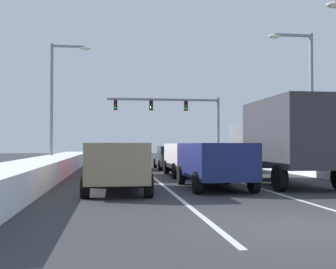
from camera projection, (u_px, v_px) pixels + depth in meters
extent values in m
plane|color=#333335|center=(187.00, 177.00, 21.41)|extent=(120.00, 120.00, 0.00)
cube|color=silver|center=(206.00, 172.00, 24.88)|extent=(0.14, 36.13, 0.01)
cube|color=silver|center=(147.00, 173.00, 24.44)|extent=(0.14, 36.13, 0.01)
cube|color=white|center=(292.00, 166.00, 25.58)|extent=(1.77, 36.13, 0.61)
cube|color=white|center=(53.00, 165.00, 23.77)|extent=(2.16, 36.13, 0.91)
cube|color=slate|center=(260.00, 146.00, 20.00)|extent=(2.35, 2.20, 2.00)
cube|color=#333338|center=(292.00, 133.00, 16.45)|extent=(2.35, 5.00, 2.60)
cylinder|color=black|center=(235.00, 169.00, 20.13)|extent=(0.28, 0.92, 0.92)
cylinder|color=black|center=(281.00, 169.00, 20.42)|extent=(0.28, 0.92, 0.92)
cylinder|color=black|center=(279.00, 178.00, 14.78)|extent=(0.28, 0.92, 0.92)
cube|color=#1E5633|center=(232.00, 161.00, 25.83)|extent=(1.82, 4.50, 0.70)
cube|color=black|center=(232.00, 151.00, 25.70)|extent=(1.64, 2.20, 0.55)
cube|color=red|center=(231.00, 160.00, 23.57)|extent=(0.24, 0.08, 0.14)
cube|color=red|center=(255.00, 160.00, 23.75)|extent=(0.24, 0.08, 0.14)
cylinder|color=black|center=(211.00, 165.00, 27.25)|extent=(0.22, 0.66, 0.66)
cylinder|color=black|center=(238.00, 164.00, 27.48)|extent=(0.22, 0.66, 0.66)
cylinder|color=black|center=(224.00, 167.00, 24.18)|extent=(0.22, 0.66, 0.66)
cylinder|color=black|center=(254.00, 167.00, 24.41)|extent=(0.22, 0.66, 0.66)
cube|color=black|center=(209.00, 158.00, 31.70)|extent=(1.82, 4.50, 0.70)
cube|color=black|center=(210.00, 150.00, 31.56)|extent=(1.64, 2.20, 0.55)
cube|color=red|center=(207.00, 157.00, 29.43)|extent=(0.24, 0.08, 0.14)
cube|color=red|center=(226.00, 157.00, 29.61)|extent=(0.24, 0.08, 0.14)
cylinder|color=black|center=(194.00, 161.00, 33.11)|extent=(0.22, 0.66, 0.66)
cylinder|color=black|center=(216.00, 161.00, 33.34)|extent=(0.22, 0.66, 0.66)
cylinder|color=black|center=(202.00, 163.00, 30.04)|extent=(0.22, 0.66, 0.66)
cylinder|color=black|center=(227.00, 163.00, 30.27)|extent=(0.22, 0.66, 0.66)
cube|color=navy|center=(214.00, 160.00, 15.80)|extent=(1.95, 4.90, 1.25)
cube|color=black|center=(232.00, 154.00, 13.42)|extent=(1.56, 0.06, 0.55)
cube|color=red|center=(208.00, 166.00, 13.32)|extent=(0.20, 0.08, 0.28)
cube|color=red|center=(256.00, 166.00, 13.52)|extent=(0.20, 0.08, 0.28)
cylinder|color=black|center=(181.00, 175.00, 17.35)|extent=(0.25, 0.74, 0.74)
cylinder|color=black|center=(227.00, 175.00, 17.60)|extent=(0.25, 0.74, 0.74)
cylinder|color=black|center=(198.00, 183.00, 13.98)|extent=(0.25, 0.74, 0.74)
cylinder|color=black|center=(254.00, 182.00, 14.23)|extent=(0.25, 0.74, 0.74)
cube|color=silver|center=(189.00, 156.00, 22.05)|extent=(1.95, 4.90, 1.25)
cube|color=black|center=(198.00, 151.00, 19.67)|extent=(1.56, 0.06, 0.55)
cube|color=red|center=(181.00, 159.00, 19.57)|extent=(0.20, 0.08, 0.28)
cube|color=red|center=(214.00, 159.00, 19.77)|extent=(0.20, 0.08, 0.28)
cylinder|color=black|center=(166.00, 167.00, 23.60)|extent=(0.25, 0.74, 0.74)
cylinder|color=black|center=(200.00, 167.00, 23.84)|extent=(0.25, 0.74, 0.74)
cylinder|color=black|center=(175.00, 171.00, 20.22)|extent=(0.25, 0.74, 0.74)
cylinder|color=black|center=(215.00, 171.00, 20.47)|extent=(0.25, 0.74, 0.74)
cube|color=#38383D|center=(171.00, 160.00, 27.80)|extent=(1.82, 4.50, 0.70)
cube|color=black|center=(171.00, 150.00, 27.66)|extent=(1.64, 2.20, 0.55)
cube|color=red|center=(165.00, 159.00, 25.53)|extent=(0.24, 0.08, 0.14)
cube|color=red|center=(187.00, 159.00, 25.71)|extent=(0.24, 0.08, 0.14)
cylinder|color=black|center=(155.00, 163.00, 29.21)|extent=(0.22, 0.66, 0.66)
cylinder|color=black|center=(181.00, 163.00, 29.44)|extent=(0.22, 0.66, 0.66)
cylinder|color=black|center=(160.00, 166.00, 26.14)|extent=(0.22, 0.66, 0.66)
cylinder|color=black|center=(189.00, 165.00, 26.37)|extent=(0.22, 0.66, 0.66)
cube|color=#937F60|center=(117.00, 161.00, 14.62)|extent=(1.95, 4.90, 1.25)
cube|color=black|center=(118.00, 155.00, 12.24)|extent=(1.56, 0.06, 0.55)
cube|color=red|center=(90.00, 168.00, 12.14)|extent=(0.20, 0.08, 0.28)
cube|color=red|center=(145.00, 168.00, 12.34)|extent=(0.20, 0.08, 0.28)
cylinder|color=black|center=(91.00, 177.00, 16.17)|extent=(0.25, 0.74, 0.74)
cylinder|color=black|center=(141.00, 177.00, 16.42)|extent=(0.25, 0.74, 0.74)
cylinder|color=black|center=(85.00, 186.00, 12.80)|extent=(0.25, 0.74, 0.74)
cylinder|color=black|center=(149.00, 185.00, 13.05)|extent=(0.25, 0.74, 0.74)
cube|color=maroon|center=(122.00, 156.00, 21.13)|extent=(1.95, 4.90, 1.25)
cube|color=black|center=(123.00, 151.00, 18.74)|extent=(1.56, 0.06, 0.55)
cube|color=red|center=(105.00, 160.00, 18.64)|extent=(0.20, 0.08, 0.28)
cube|color=red|center=(141.00, 160.00, 18.85)|extent=(0.20, 0.08, 0.28)
cylinder|color=black|center=(103.00, 168.00, 22.67)|extent=(0.25, 0.74, 0.74)
cylinder|color=black|center=(139.00, 168.00, 22.92)|extent=(0.25, 0.74, 0.74)
cylinder|color=black|center=(102.00, 172.00, 19.30)|extent=(0.25, 0.74, 0.74)
cylinder|color=black|center=(144.00, 172.00, 19.55)|extent=(0.25, 0.74, 0.74)
cube|color=maroon|center=(119.00, 160.00, 27.43)|extent=(1.82, 4.50, 0.70)
cube|color=black|center=(119.00, 150.00, 27.30)|extent=(1.64, 2.20, 0.55)
cube|color=red|center=(108.00, 159.00, 25.16)|extent=(0.24, 0.08, 0.14)
cube|color=red|center=(131.00, 159.00, 25.34)|extent=(0.24, 0.08, 0.14)
cylinder|color=black|center=(106.00, 164.00, 28.84)|extent=(0.22, 0.66, 0.66)
cylinder|color=black|center=(132.00, 163.00, 29.07)|extent=(0.22, 0.66, 0.66)
cylinder|color=black|center=(105.00, 166.00, 25.77)|extent=(0.22, 0.66, 0.66)
cylinder|color=black|center=(134.00, 166.00, 26.00)|extent=(0.22, 0.66, 0.66)
cylinder|color=slate|center=(218.00, 129.00, 41.87)|extent=(0.28, 0.28, 6.20)
cube|color=slate|center=(164.00, 100.00, 41.24)|extent=(10.80, 0.20, 0.20)
cube|color=black|center=(186.00, 106.00, 41.51)|extent=(0.34, 0.34, 0.95)
sphere|color=#4C0A0A|center=(186.00, 103.00, 41.33)|extent=(0.22, 0.22, 0.22)
sphere|color=#593F0C|center=(186.00, 106.00, 41.33)|extent=(0.22, 0.22, 0.22)
sphere|color=green|center=(186.00, 109.00, 41.32)|extent=(0.22, 0.22, 0.22)
cube|color=black|center=(151.00, 105.00, 41.07)|extent=(0.34, 0.34, 0.95)
sphere|color=#4C0A0A|center=(151.00, 102.00, 40.89)|extent=(0.22, 0.22, 0.22)
sphere|color=#593F0C|center=(151.00, 105.00, 40.88)|extent=(0.22, 0.22, 0.22)
sphere|color=green|center=(151.00, 108.00, 40.88)|extent=(0.22, 0.22, 0.22)
cube|color=black|center=(116.00, 105.00, 40.63)|extent=(0.34, 0.34, 0.95)
sphere|color=#4C0A0A|center=(116.00, 102.00, 40.45)|extent=(0.22, 0.22, 0.22)
sphere|color=#593F0C|center=(116.00, 105.00, 40.44)|extent=(0.22, 0.22, 0.22)
sphere|color=green|center=(116.00, 108.00, 40.44)|extent=(0.22, 0.22, 0.22)
ellipsoid|color=#EAE5C6|center=(334.00, 5.00, 17.37)|extent=(0.70, 0.36, 0.24)
cylinder|color=gray|center=(312.00, 103.00, 24.09)|extent=(0.22, 0.22, 7.92)
cube|color=gray|center=(293.00, 35.00, 24.04)|extent=(2.20, 0.14, 0.14)
ellipsoid|color=#EAE5C6|center=(274.00, 36.00, 23.89)|extent=(0.70, 0.36, 0.24)
cylinder|color=gray|center=(51.00, 106.00, 28.40)|extent=(0.22, 0.22, 8.35)
cube|color=gray|center=(69.00, 46.00, 28.64)|extent=(2.20, 0.14, 0.14)
ellipsoid|color=#EAE5C6|center=(85.00, 48.00, 28.78)|extent=(0.70, 0.36, 0.24)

